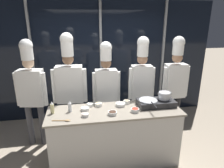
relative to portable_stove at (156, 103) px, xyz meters
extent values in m
plane|color=gray|center=(-0.70, -0.06, -0.99)|extent=(24.00, 24.00, 0.00)
cube|color=black|center=(-0.70, 1.74, 0.36)|extent=(5.32, 0.04, 2.70)
cube|color=gray|center=(-2.21, 1.70, 0.36)|extent=(0.05, 0.05, 2.70)
cube|color=gray|center=(-0.70, 1.70, 0.36)|extent=(0.05, 0.05, 2.70)
cube|color=gray|center=(0.81, 1.70, 0.36)|extent=(0.05, 0.05, 2.70)
cube|color=beige|center=(-0.70, -0.06, -0.53)|extent=(2.02, 0.63, 0.91)
cube|color=gray|center=(-0.70, -0.06, -0.07)|extent=(2.09, 0.67, 0.03)
cube|color=#28282B|center=(0.00, 0.00, 0.00)|extent=(0.60, 0.32, 0.10)
cylinder|color=black|center=(-0.14, 0.00, 0.05)|extent=(0.24, 0.24, 0.01)
cylinder|color=black|center=(-0.14, -0.17, 0.00)|extent=(0.03, 0.01, 0.03)
cylinder|color=black|center=(0.14, 0.00, 0.05)|extent=(0.24, 0.24, 0.01)
cylinder|color=black|center=(0.14, -0.17, 0.00)|extent=(0.03, 0.01, 0.03)
cylinder|color=#ADAFB5|center=(-0.14, 0.00, 0.06)|extent=(0.29, 0.29, 0.01)
cone|color=#ADAFB5|center=(-0.14, 0.00, 0.08)|extent=(0.30, 0.30, 0.04)
cylinder|color=black|center=(-0.14, -0.26, 0.08)|extent=(0.02, 0.23, 0.02)
cylinder|color=#B7BABF|center=(0.14, 0.00, 0.11)|extent=(0.18, 0.18, 0.11)
torus|color=#B7BABF|center=(0.14, 0.00, 0.17)|extent=(0.19, 0.19, 0.01)
torus|color=#B7BABF|center=(0.03, 0.00, 0.15)|extent=(0.01, 0.05, 0.05)
torus|color=#B7BABF|center=(0.24, 0.00, 0.15)|extent=(0.01, 0.05, 0.05)
cylinder|color=beige|center=(-1.64, -0.01, 0.02)|extent=(0.06, 0.06, 0.15)
cone|color=white|center=(-1.64, -0.01, 0.12)|extent=(0.05, 0.05, 0.04)
cylinder|color=white|center=(-1.38, 0.01, 0.02)|extent=(0.05, 0.05, 0.14)
cone|color=white|center=(-1.38, 0.01, 0.11)|extent=(0.04, 0.04, 0.04)
cylinder|color=white|center=(-0.93, 0.14, -0.03)|extent=(0.12, 0.12, 0.05)
torus|color=white|center=(-0.93, 0.14, 0.00)|extent=(0.12, 0.12, 0.01)
cylinder|color=#E0C689|center=(-0.93, 0.14, -0.01)|extent=(0.10, 0.10, 0.03)
cylinder|color=white|center=(-0.58, 0.08, -0.03)|extent=(0.16, 0.16, 0.05)
torus|color=white|center=(-0.58, 0.08, -0.01)|extent=(0.16, 0.16, 0.01)
cylinder|color=silver|center=(-0.58, 0.08, -0.02)|extent=(0.13, 0.13, 0.03)
cylinder|color=white|center=(-1.16, -0.19, -0.03)|extent=(0.10, 0.10, 0.04)
torus|color=white|center=(-1.16, -0.19, -0.01)|extent=(0.10, 0.10, 0.01)
cylinder|color=#EAA893|center=(-1.16, -0.19, -0.02)|extent=(0.08, 0.08, 0.02)
cylinder|color=white|center=(-0.76, -0.20, -0.03)|extent=(0.14, 0.14, 0.04)
torus|color=white|center=(-0.76, -0.20, -0.01)|extent=(0.14, 0.14, 0.01)
cylinder|color=#382319|center=(-0.76, -0.20, -0.02)|extent=(0.11, 0.11, 0.02)
cylinder|color=white|center=(-1.15, 0.02, -0.03)|extent=(0.13, 0.13, 0.04)
torus|color=white|center=(-1.15, 0.02, -0.01)|extent=(0.13, 0.13, 0.01)
cylinder|color=silver|center=(-1.15, 0.02, -0.02)|extent=(0.11, 0.11, 0.02)
cylinder|color=white|center=(-0.40, -0.17, -0.02)|extent=(0.13, 0.13, 0.05)
torus|color=white|center=(-0.40, -0.17, 0.00)|extent=(0.13, 0.13, 0.01)
cylinder|color=#B22D1E|center=(-0.40, -0.17, -0.01)|extent=(0.10, 0.10, 0.03)
cylinder|color=white|center=(-0.45, 0.17, -0.03)|extent=(0.11, 0.11, 0.05)
torus|color=white|center=(-0.45, 0.17, 0.00)|extent=(0.11, 0.11, 0.01)
cylinder|color=#9E896B|center=(-0.45, 0.17, -0.01)|extent=(0.09, 0.09, 0.03)
cylinder|color=white|center=(-1.07, 0.16, -0.03)|extent=(0.11, 0.11, 0.05)
torus|color=white|center=(-1.07, 0.16, -0.01)|extent=(0.11, 0.11, 0.01)
cylinder|color=silver|center=(-1.07, 0.16, -0.02)|extent=(0.09, 0.09, 0.02)
cube|color=olive|center=(-1.54, -0.26, -0.05)|extent=(0.18, 0.04, 0.01)
ellipsoid|color=olive|center=(-1.41, -0.28, -0.04)|extent=(0.09, 0.06, 0.02)
cylinder|color=#4C4C51|center=(-1.95, 0.65, -0.58)|extent=(0.11, 0.11, 0.81)
cylinder|color=#4C4C51|center=(-2.17, 0.69, -0.58)|extent=(0.11, 0.11, 0.81)
cube|color=white|center=(-2.06, 0.67, 0.15)|extent=(0.45, 0.28, 0.65)
cylinder|color=white|center=(-1.83, 0.60, 0.13)|extent=(0.08, 0.08, 0.60)
cylinder|color=white|center=(-2.30, 0.67, 0.13)|extent=(0.08, 0.08, 0.60)
sphere|color=beige|center=(-2.06, 0.67, 0.59)|extent=(0.19, 0.19, 0.19)
cylinder|color=white|center=(-2.06, 0.67, 0.77)|extent=(0.20, 0.20, 0.24)
sphere|color=white|center=(-2.06, 0.67, 0.89)|extent=(0.22, 0.22, 0.22)
cylinder|color=#232326|center=(-1.27, 0.68, -0.57)|extent=(0.12, 0.12, 0.83)
cylinder|color=#232326|center=(-1.53, 0.69, -0.57)|extent=(0.12, 0.12, 0.83)
cube|color=white|center=(-1.40, 0.69, 0.17)|extent=(0.49, 0.27, 0.67)
cylinder|color=white|center=(-1.14, 0.63, 0.15)|extent=(0.09, 0.09, 0.62)
cylinder|color=white|center=(-1.66, 0.66, 0.15)|extent=(0.09, 0.09, 0.62)
sphere|color=brown|center=(-1.40, 0.69, 0.63)|extent=(0.20, 0.20, 0.20)
cylinder|color=white|center=(-1.40, 0.69, 0.83)|extent=(0.21, 0.21, 0.29)
sphere|color=white|center=(-1.40, 0.69, 0.98)|extent=(0.22, 0.22, 0.22)
cylinder|color=#232326|center=(-0.63, 0.62, -0.59)|extent=(0.10, 0.10, 0.79)
cylinder|color=#232326|center=(-0.84, 0.62, -0.59)|extent=(0.10, 0.10, 0.79)
cube|color=white|center=(-0.74, 0.62, 0.12)|extent=(0.39, 0.20, 0.64)
cylinder|color=white|center=(-0.52, 0.59, 0.10)|extent=(0.08, 0.08, 0.59)
cylinder|color=white|center=(-0.95, 0.58, 0.10)|extent=(0.08, 0.08, 0.59)
sphere|color=brown|center=(-0.74, 0.62, 0.55)|extent=(0.19, 0.19, 0.19)
cylinder|color=white|center=(-0.74, 0.62, 0.72)|extent=(0.20, 0.20, 0.23)
sphere|color=white|center=(-0.74, 0.62, 0.83)|extent=(0.21, 0.21, 0.21)
cylinder|color=#232326|center=(0.06, 0.65, -0.58)|extent=(0.10, 0.10, 0.81)
cylinder|color=#232326|center=(-0.15, 0.66, -0.58)|extent=(0.10, 0.10, 0.81)
cube|color=white|center=(-0.05, 0.66, 0.15)|extent=(0.39, 0.22, 0.65)
cylinder|color=white|center=(0.16, 0.61, 0.14)|extent=(0.08, 0.08, 0.60)
cylinder|color=white|center=(-0.27, 0.64, 0.14)|extent=(0.08, 0.08, 0.60)
sphere|color=#A87A5B|center=(-0.05, 0.66, 0.60)|extent=(0.19, 0.19, 0.19)
cylinder|color=white|center=(-0.05, 0.66, 0.78)|extent=(0.20, 0.20, 0.25)
sphere|color=white|center=(-0.05, 0.66, 0.90)|extent=(0.22, 0.22, 0.22)
cylinder|color=#232326|center=(0.72, 0.60, -0.58)|extent=(0.11, 0.11, 0.82)
cylinder|color=#232326|center=(0.50, 0.59, -0.58)|extent=(0.11, 0.11, 0.82)
cube|color=white|center=(0.61, 0.59, 0.16)|extent=(0.41, 0.23, 0.66)
cylinder|color=white|center=(0.84, 0.57, 0.15)|extent=(0.08, 0.08, 0.61)
cylinder|color=white|center=(0.38, 0.55, 0.15)|extent=(0.08, 0.08, 0.61)
sphere|color=#A87A5B|center=(0.61, 0.59, 0.61)|extent=(0.19, 0.19, 0.19)
cylinder|color=white|center=(0.61, 0.59, 0.78)|extent=(0.20, 0.20, 0.23)
sphere|color=white|center=(0.61, 0.59, 0.90)|extent=(0.22, 0.22, 0.22)
camera|label=1|loc=(-1.22, -2.84, 1.31)|focal=32.00mm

